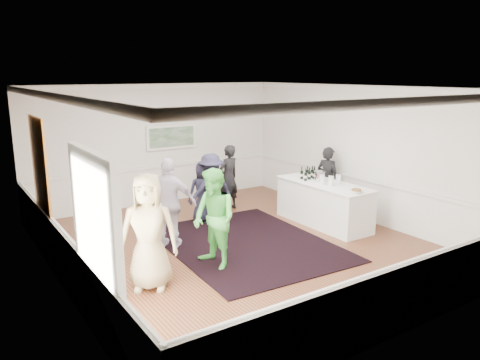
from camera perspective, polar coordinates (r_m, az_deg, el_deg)
floor at (r=9.71m, az=-0.05°, el=-8.00°), size 8.00×8.00×0.00m
ceiling at (r=9.07m, az=-0.06°, el=11.23°), size 7.00×8.00×0.02m
wall_left at (r=7.94m, az=-21.65°, el=-1.63°), size 0.02×8.00×3.20m
wall_right at (r=11.53m, az=14.64°, el=3.18°), size 0.02×8.00×3.20m
wall_back at (r=12.74m, az=-10.04°, el=4.30°), size 7.00×0.02×3.20m
wall_front at (r=6.42m, az=20.10°, el=-4.84°), size 7.00×0.02×3.20m
wainscoting at (r=9.54m, az=-0.05°, el=-5.20°), size 7.00×8.00×1.00m
mirror at (r=9.16m, az=-23.19°, el=1.36°), size 0.05×1.25×1.85m
doorway at (r=6.23m, az=-17.26°, el=-6.94°), size 0.10×1.78×2.56m
landscape_painting at (r=12.83m, az=-8.33°, el=5.23°), size 1.44×0.06×0.66m
area_rug at (r=9.80m, az=0.76°, el=-7.74°), size 3.30×4.21×0.02m
serving_table at (r=11.07m, az=10.15°, el=-2.84°), size 0.93×2.45×0.99m
bartender at (r=12.01m, az=10.62°, el=0.05°), size 0.54×0.69×1.67m
guest_tan at (r=7.72m, az=-11.10°, el=-6.23°), size 1.13×1.01×1.94m
guest_green at (r=8.44m, az=-3.16°, el=-4.74°), size 0.78×0.95×1.82m
guest_lilac at (r=9.48m, az=-8.55°, el=-2.81°), size 1.11×1.04×1.84m
guest_dark_a at (r=10.91m, az=-3.53°, el=-1.08°), size 1.08×0.62×1.66m
guest_dark_b at (r=12.02m, az=-1.41°, el=0.31°), size 0.69×0.53×1.69m
guest_navy at (r=11.11m, az=-4.49°, el=-1.42°), size 0.81×0.64×1.45m
wine_bottles at (r=11.30m, az=8.45°, el=0.92°), size 0.45×0.29×0.31m
juice_pitchers at (r=10.76m, az=10.98°, el=0.03°), size 0.44×0.32×0.24m
ice_bucket at (r=11.06m, az=9.66°, el=0.41°), size 0.26×0.26×0.25m
nut_bowl at (r=10.21m, az=14.00°, el=-1.29°), size 0.29×0.29×0.07m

